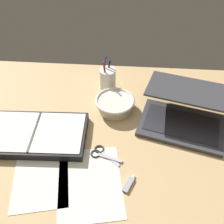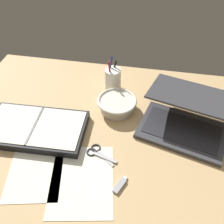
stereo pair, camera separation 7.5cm
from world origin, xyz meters
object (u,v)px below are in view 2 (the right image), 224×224
object	(u,v)px
bowl	(118,104)
pen_cup	(113,79)
planner	(36,128)
scissors	(96,152)
laptop	(186,119)

from	to	relation	value
bowl	pen_cup	bearing A→B (deg)	108.73
bowl	pen_cup	distance (cm)	15.43
planner	scissors	xyz separation A→B (cm)	(26.60, -6.08, -1.50)
laptop	scissors	size ratio (longest dim) A/B	3.26
bowl	pen_cup	size ratio (longest dim) A/B	1.08
laptop	planner	xyz separation A→B (cm)	(-59.37, -13.01, -3.23)
planner	laptop	bearing A→B (deg)	10.26
pen_cup	planner	size ratio (longest dim) A/B	0.40
scissors	pen_cup	bearing A→B (deg)	119.05
pen_cup	scissors	world-z (taller)	pen_cup
laptop	scissors	distance (cm)	38.23
laptop	pen_cup	size ratio (longest dim) A/B	2.49
pen_cup	planner	distance (cm)	42.28
laptop	pen_cup	xyz separation A→B (cm)	(-33.49, 20.21, 0.48)
bowl	scissors	bearing A→B (deg)	-99.54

